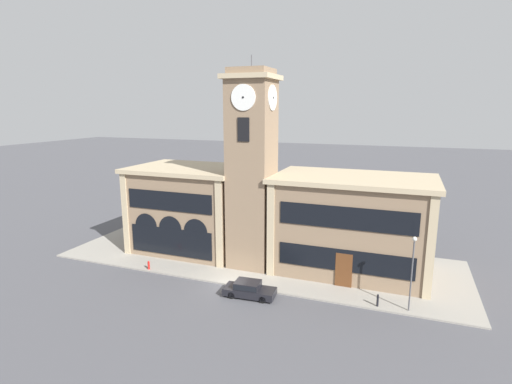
{
  "coord_description": "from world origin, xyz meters",
  "views": [
    {
      "loc": [
        14.24,
        -31.03,
        16.03
      ],
      "look_at": [
        1.22,
        3.34,
        8.28
      ],
      "focal_mm": 28.0,
      "sensor_mm": 36.0,
      "label": 1
    }
  ],
  "objects_px": {
    "street_lamp": "(413,263)",
    "bollard": "(378,300)",
    "parked_car_near": "(249,289)",
    "fire_hydrant": "(149,265)"
  },
  "relations": [
    {
      "from": "street_lamp",
      "to": "bollard",
      "type": "distance_m",
      "value": 4.24
    },
    {
      "from": "parked_car_near",
      "to": "fire_hydrant",
      "type": "height_order",
      "value": "parked_car_near"
    },
    {
      "from": "parked_car_near",
      "to": "street_lamp",
      "type": "distance_m",
      "value": 13.58
    },
    {
      "from": "bollard",
      "to": "fire_hydrant",
      "type": "distance_m",
      "value": 22.09
    },
    {
      "from": "parked_car_near",
      "to": "fire_hydrant",
      "type": "relative_size",
      "value": 5.26
    },
    {
      "from": "parked_car_near",
      "to": "fire_hydrant",
      "type": "xyz_separation_m",
      "value": [
        -11.5,
        1.67,
        -0.15
      ]
    },
    {
      "from": "parked_car_near",
      "to": "street_lamp",
      "type": "bearing_deg",
      "value": 4.93
    },
    {
      "from": "parked_car_near",
      "to": "street_lamp",
      "type": "height_order",
      "value": "street_lamp"
    },
    {
      "from": "street_lamp",
      "to": "fire_hydrant",
      "type": "relative_size",
      "value": 7.1
    },
    {
      "from": "street_lamp",
      "to": "bollard",
      "type": "xyz_separation_m",
      "value": [
        -2.39,
        -0.16,
        -3.5
      ]
    }
  ]
}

